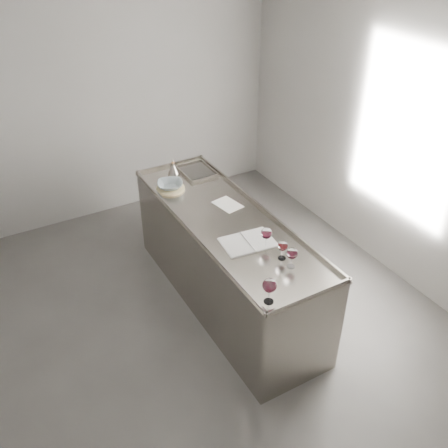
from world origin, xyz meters
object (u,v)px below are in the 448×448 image
counter (226,261)px  notebook (248,242)px  wine_glass_middle (292,254)px  wine_glass_right (266,234)px  wine_glass_small (283,247)px  wine_funnel (173,170)px  wine_glass_left (270,286)px  ceramic_bowl (170,185)px

counter → notebook: bearing=-93.7°
wine_glass_middle → wine_glass_right: wine_glass_right is taller
counter → wine_glass_middle: wine_glass_middle is taller
wine_glass_middle → wine_glass_small: bearing=89.9°
notebook → wine_funnel: size_ratio=2.53×
wine_glass_left → wine_funnel: wine_glass_left is taller
notebook → wine_funnel: bearing=97.4°
wine_glass_right → wine_glass_small: wine_glass_right is taller
wine_glass_middle → ceramic_bowl: wine_glass_middle is taller
wine_glass_small → ceramic_bowl: (-0.31, 1.44, -0.06)m
notebook → wine_funnel: wine_funnel is taller
wine_glass_left → ceramic_bowl: (0.06, 1.80, -0.09)m
counter → wine_glass_small: bearing=-82.4°
wine_glass_middle → notebook: (-0.12, 0.43, -0.12)m
wine_funnel → notebook: bearing=-88.9°
wine_glass_middle → wine_glass_small: (0.00, 0.12, -0.01)m
wine_glass_left → wine_glass_middle: 0.44m
wine_glass_left → notebook: 0.73m
counter → wine_glass_small: wine_glass_small is taller
wine_glass_left → wine_glass_middle: wine_glass_left is taller
wine_glass_small → wine_glass_right: bearing=97.7°
ceramic_bowl → counter: bearing=-73.8°
wine_glass_left → wine_glass_middle: bearing=33.6°
wine_glass_small → wine_funnel: bearing=95.0°
counter → notebook: counter is taller
wine_glass_small → counter: bearing=97.6°
wine_funnel → wine_glass_middle: bearing=-85.4°
counter → wine_glass_right: (0.07, -0.52, 0.60)m
wine_glass_middle → wine_glass_right: (-0.03, 0.31, 0.01)m
wine_funnel → wine_glass_right: bearing=-85.4°
wine_glass_middle → notebook: bearing=105.7°
counter → wine_glass_middle: bearing=-83.5°
wine_funnel → wine_glass_small: bearing=-85.0°
wine_glass_left → wine_glass_right: bearing=58.2°
wine_glass_middle → wine_funnel: (-0.15, 1.82, -0.07)m
wine_glass_left → wine_glass_right: 0.65m
wine_glass_left → wine_funnel: (0.22, 2.07, -0.09)m
wine_glass_right → ceramic_bowl: size_ratio=0.74×
counter → wine_glass_left: size_ratio=11.99×
wine_glass_middle → wine_funnel: bearing=94.6°
wine_glass_left → wine_funnel: 2.08m
notebook → wine_glass_right: bearing=-44.9°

